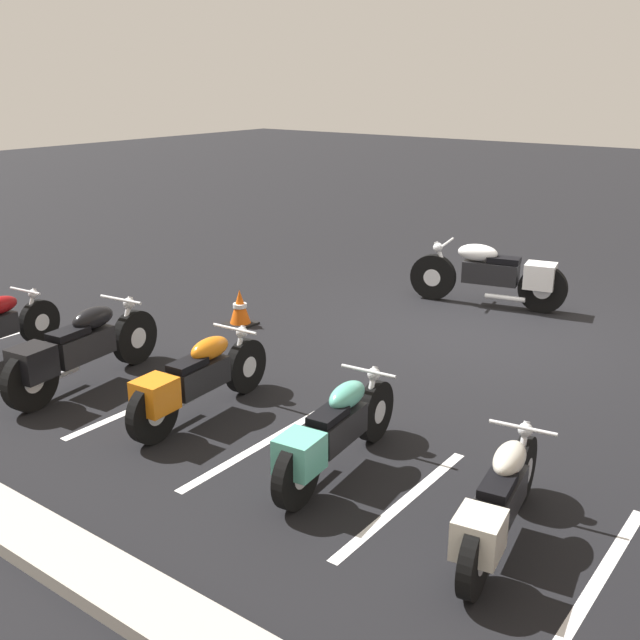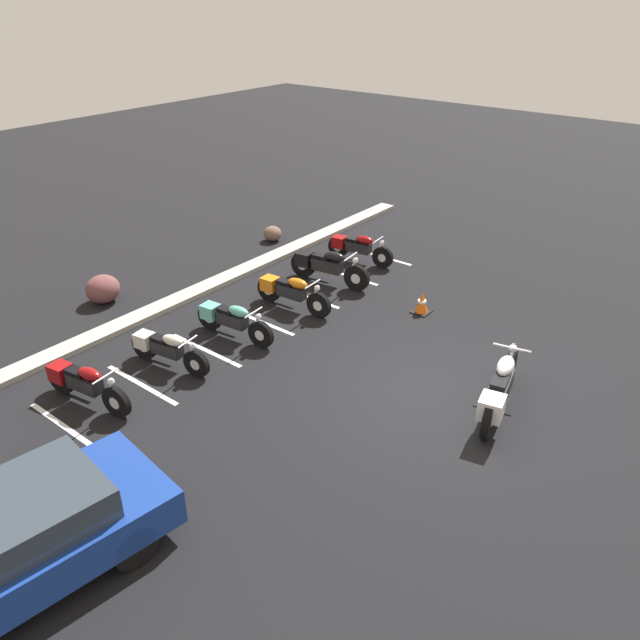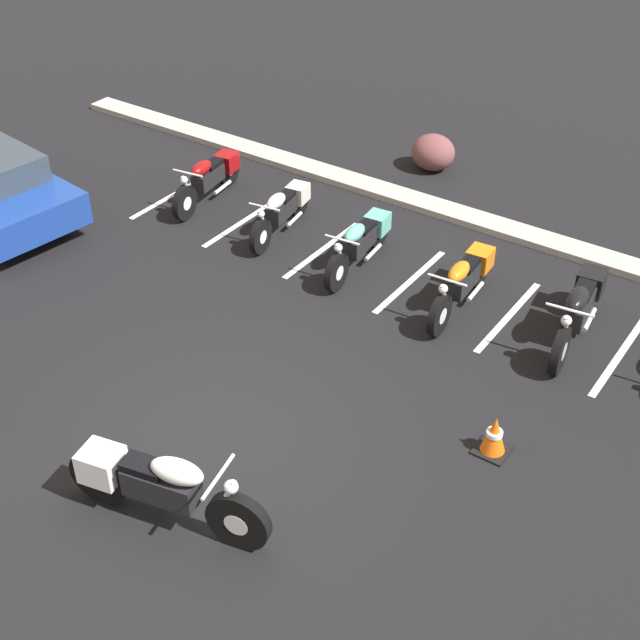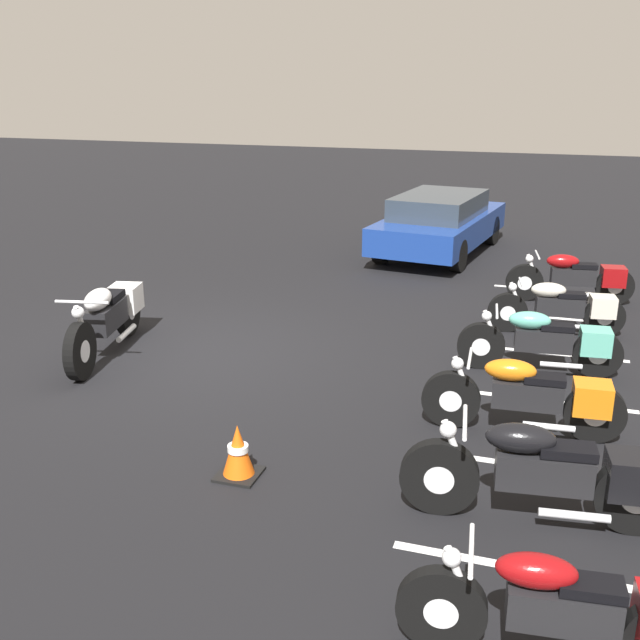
{
  "view_description": "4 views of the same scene",
  "coord_description": "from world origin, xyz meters",
  "px_view_note": "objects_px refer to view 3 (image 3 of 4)",
  "views": [
    {
      "loc": [
        -4.26,
        9.5,
        3.48
      ],
      "look_at": [
        0.83,
        2.68,
        0.68
      ],
      "focal_mm": 42.0,
      "sensor_mm": 36.0,
      "label": 1
    },
    {
      "loc": [
        -8.86,
        -4.38,
        6.86
      ],
      "look_at": [
        -0.44,
        2.33,
        1.05
      ],
      "focal_mm": 35.0,
      "sensor_mm": 36.0,
      "label": 2
    },
    {
      "loc": [
        5.62,
        -5.73,
        7.57
      ],
      "look_at": [
        -0.04,
        2.42,
        0.46
      ],
      "focal_mm": 50.0,
      "sensor_mm": 36.0,
      "label": 3
    },
    {
      "loc": [
        8.64,
        4.59,
        3.64
      ],
      "look_at": [
        0.4,
        1.91,
        0.8
      ],
      "focal_mm": 42.0,
      "sensor_mm": 36.0,
      "label": 4
    }
  ],
  "objects_px": {
    "motorcycle_white_featured": "(156,485)",
    "parked_bike_0": "(210,177)",
    "parked_bike_2": "(361,241)",
    "parked_bike_4": "(579,307)",
    "parked_bike_1": "(283,209)",
    "landscape_rock_1": "(433,152)",
    "parked_bike_3": "(464,279)",
    "traffic_cone": "(494,436)"
  },
  "relations": [
    {
      "from": "parked_bike_3",
      "to": "traffic_cone",
      "type": "relative_size",
      "value": 3.97
    },
    {
      "from": "motorcycle_white_featured",
      "to": "parked_bike_1",
      "type": "bearing_deg",
      "value": 102.28
    },
    {
      "from": "motorcycle_white_featured",
      "to": "parked_bike_0",
      "type": "xyz_separation_m",
      "value": [
        -4.45,
        6.1,
        -0.08
      ]
    },
    {
      "from": "motorcycle_white_featured",
      "to": "parked_bike_0",
      "type": "height_order",
      "value": "motorcycle_white_featured"
    },
    {
      "from": "parked_bike_1",
      "to": "parked_bike_4",
      "type": "relative_size",
      "value": 0.85
    },
    {
      "from": "motorcycle_white_featured",
      "to": "parked_bike_3",
      "type": "xyz_separation_m",
      "value": [
        0.81,
        5.66,
        -0.07
      ]
    },
    {
      "from": "parked_bike_2",
      "to": "parked_bike_4",
      "type": "height_order",
      "value": "parked_bike_4"
    },
    {
      "from": "traffic_cone",
      "to": "parked_bike_0",
      "type": "bearing_deg",
      "value": 156.61
    },
    {
      "from": "parked_bike_1",
      "to": "parked_bike_4",
      "type": "xyz_separation_m",
      "value": [
        5.18,
        -0.03,
        0.07
      ]
    },
    {
      "from": "motorcycle_white_featured",
      "to": "parked_bike_3",
      "type": "distance_m",
      "value": 5.72
    },
    {
      "from": "parked_bike_0",
      "to": "parked_bike_3",
      "type": "distance_m",
      "value": 5.28
    },
    {
      "from": "parked_bike_0",
      "to": "landscape_rock_1",
      "type": "height_order",
      "value": "parked_bike_0"
    },
    {
      "from": "motorcycle_white_featured",
      "to": "parked_bike_0",
      "type": "relative_size",
      "value": 1.18
    },
    {
      "from": "motorcycle_white_featured",
      "to": "parked_bike_1",
      "type": "relative_size",
      "value": 1.24
    },
    {
      "from": "motorcycle_white_featured",
      "to": "parked_bike_3",
      "type": "relative_size",
      "value": 1.16
    },
    {
      "from": "parked_bike_0",
      "to": "parked_bike_1",
      "type": "xyz_separation_m",
      "value": [
        1.75,
        -0.18,
        -0.02
      ]
    },
    {
      "from": "motorcycle_white_featured",
      "to": "parked_bike_1",
      "type": "distance_m",
      "value": 6.5
    },
    {
      "from": "motorcycle_white_featured",
      "to": "landscape_rock_1",
      "type": "bearing_deg",
      "value": 88.41
    },
    {
      "from": "parked_bike_0",
      "to": "parked_bike_2",
      "type": "distance_m",
      "value": 3.43
    },
    {
      "from": "motorcycle_white_featured",
      "to": "parked_bike_2",
      "type": "xyz_separation_m",
      "value": [
        -1.04,
        5.75,
        -0.09
      ]
    },
    {
      "from": "parked_bike_0",
      "to": "parked_bike_1",
      "type": "relative_size",
      "value": 1.06
    },
    {
      "from": "parked_bike_1",
      "to": "landscape_rock_1",
      "type": "relative_size",
      "value": 2.33
    },
    {
      "from": "parked_bike_0",
      "to": "parked_bike_2",
      "type": "relative_size",
      "value": 1.01
    },
    {
      "from": "parked_bike_4",
      "to": "landscape_rock_1",
      "type": "distance_m",
      "value": 5.53
    },
    {
      "from": "parked_bike_0",
      "to": "parked_bike_3",
      "type": "relative_size",
      "value": 0.98
    },
    {
      "from": "parked_bike_2",
      "to": "landscape_rock_1",
      "type": "relative_size",
      "value": 2.45
    },
    {
      "from": "parked_bike_0",
      "to": "parked_bike_1",
      "type": "distance_m",
      "value": 1.76
    },
    {
      "from": "parked_bike_0",
      "to": "parked_bike_3",
      "type": "xyz_separation_m",
      "value": [
        5.26,
        -0.44,
        0.01
      ]
    },
    {
      "from": "parked_bike_2",
      "to": "landscape_rock_1",
      "type": "height_order",
      "value": "parked_bike_2"
    },
    {
      "from": "parked_bike_0",
      "to": "traffic_cone",
      "type": "bearing_deg",
      "value": 58.21
    },
    {
      "from": "parked_bike_2",
      "to": "traffic_cone",
      "type": "height_order",
      "value": "parked_bike_2"
    },
    {
      "from": "parked_bike_1",
      "to": "traffic_cone",
      "type": "xyz_separation_m",
      "value": [
        5.27,
        -2.85,
        -0.16
      ]
    },
    {
      "from": "parked_bike_0",
      "to": "parked_bike_2",
      "type": "height_order",
      "value": "parked_bike_0"
    },
    {
      "from": "motorcycle_white_featured",
      "to": "parked_bike_3",
      "type": "height_order",
      "value": "motorcycle_white_featured"
    },
    {
      "from": "parked_bike_2",
      "to": "parked_bike_3",
      "type": "height_order",
      "value": "parked_bike_3"
    },
    {
      "from": "parked_bike_1",
      "to": "traffic_cone",
      "type": "relative_size",
      "value": 3.68
    },
    {
      "from": "motorcycle_white_featured",
      "to": "landscape_rock_1",
      "type": "xyz_separation_m",
      "value": [
        -1.77,
        9.42,
        -0.17
      ]
    },
    {
      "from": "parked_bike_0",
      "to": "traffic_cone",
      "type": "height_order",
      "value": "parked_bike_0"
    },
    {
      "from": "motorcycle_white_featured",
      "to": "parked_bike_2",
      "type": "distance_m",
      "value": 5.84
    },
    {
      "from": "parked_bike_2",
      "to": "landscape_rock_1",
      "type": "bearing_deg",
      "value": -174.48
    },
    {
      "from": "landscape_rock_1",
      "to": "traffic_cone",
      "type": "relative_size",
      "value": 1.58
    },
    {
      "from": "parked_bike_1",
      "to": "landscape_rock_1",
      "type": "bearing_deg",
      "value": 156.21
    }
  ]
}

